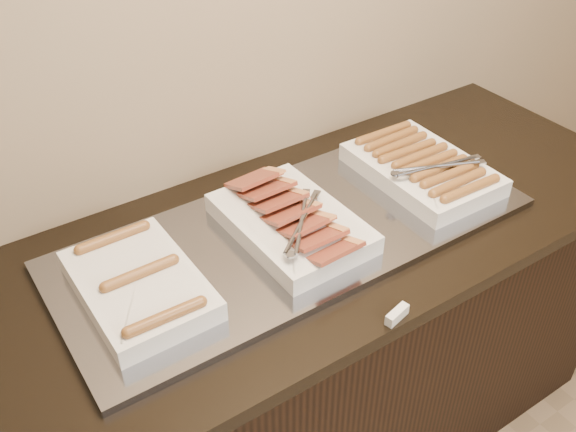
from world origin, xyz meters
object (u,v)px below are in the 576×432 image
object	(u,v)px
counter	(295,354)
dish_right	(423,168)
dish_center	(291,222)
warming_tray	(295,232)
dish_left	(139,284)

from	to	relation	value
counter	dish_right	distance (m)	0.65
dish_center	dish_right	distance (m)	0.44
counter	dish_center	distance (m)	0.50
warming_tray	dish_right	distance (m)	0.43
warming_tray	dish_right	bearing A→B (deg)	-0.42
warming_tray	dish_left	world-z (taller)	dish_left
counter	dish_left	size ratio (longest dim) A/B	5.70
dish_left	dish_center	bearing A→B (deg)	-0.99
counter	dish_right	bearing A→B (deg)	-0.43
warming_tray	dish_center	distance (m)	0.04
counter	warming_tray	world-z (taller)	warming_tray
counter	warming_tray	size ratio (longest dim) A/B	1.72
warming_tray	dish_center	bearing A→B (deg)	-167.25
counter	warming_tray	distance (m)	0.46
counter	warming_tray	xyz separation A→B (m)	(-0.00, 0.00, 0.46)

